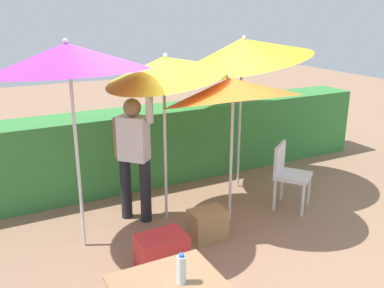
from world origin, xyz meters
TOP-DOWN VIEW (x-y plane):
  - ground_plane at (0.00, 0.00)m, footprint 24.00×24.00m
  - hedge_row at (0.00, 1.97)m, footprint 8.00×0.70m
  - umbrella_rainbow at (0.51, 0.28)m, footprint 1.66×1.68m
  - umbrella_orange at (1.21, 1.09)m, footprint 1.95×1.92m
  - umbrella_yellow at (-1.31, 0.49)m, footprint 1.66×1.67m
  - umbrella_navy at (-0.17, 0.67)m, footprint 1.48×1.46m
  - person_vendor at (-0.53, 0.84)m, footprint 0.44×0.46m
  - chair_plastic at (1.43, 0.23)m, footprint 0.62×0.62m
  - cooler_box at (-0.68, -0.32)m, footprint 0.51×0.35m
  - crate_cardboard at (0.03, -0.04)m, footprint 0.42×0.30m
  - bottle_water at (-1.05, -1.55)m, footprint 0.07×0.07m

SIDE VIEW (x-z plane):
  - ground_plane at x=0.00m, z-range 0.00..0.00m
  - crate_cardboard at x=0.03m, z-range 0.00..0.37m
  - cooler_box at x=-0.68m, z-range 0.00..0.38m
  - chair_plastic at x=1.43m, z-range 0.07..0.96m
  - hedge_row at x=0.00m, z-range 0.00..1.16m
  - bottle_water at x=-1.05m, z-range 0.71..0.95m
  - person_vendor at x=-0.53m, z-range -0.01..1.87m
  - umbrella_rainbow at x=0.51m, z-range 0.67..2.73m
  - umbrella_navy at x=-0.17m, z-range 0.85..3.07m
  - umbrella_orange at x=1.21m, z-range 0.84..3.28m
  - umbrella_yellow at x=-1.31m, z-range 0.97..3.34m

